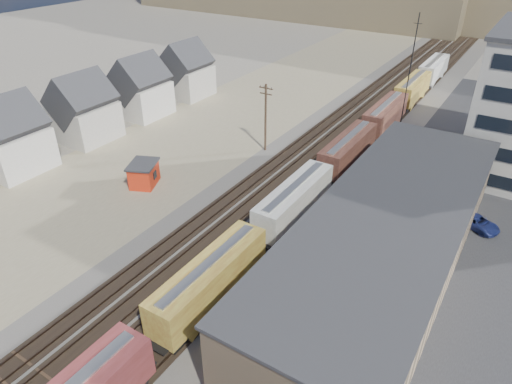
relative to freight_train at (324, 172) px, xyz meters
The scene contains 11 objects.
ballast_bed 15.29m from the freight_train, 104.63° to the left, with size 18.00×200.00×0.06m, color #4C4742.
dirt_yard 24.39m from the freight_train, 169.17° to the left, with size 24.00×180.00×0.03m, color #7E7156.
asphalt_lot 18.42m from the freight_train, ahead, with size 26.00×120.00×0.04m, color #232326.
rail_tracks 15.42m from the freight_train, 106.64° to the left, with size 11.40×200.00×0.24m.
freight_train is the anchor object (origin of this frame).
warehouse 15.33m from the freight_train, 43.05° to the right, with size 12.40×40.40×7.25m.
utility_pole_north 14.16m from the freight_train, 151.95° to the left, with size 2.20×0.32×10.00m.
radio_mast 25.45m from the freight_train, 84.88° to the left, with size 1.20×0.16×18.00m.
townhouse_row 39.25m from the freight_train, 164.55° to the right, with size 8.15×68.16×10.47m.
maintenance_shed 22.62m from the freight_train, 152.60° to the right, with size 4.64×5.12×3.06m.
parked_car_blue 17.84m from the freight_train, ahead, with size 2.32×5.02×1.40m, color navy.
Camera 1 is at (22.92, -10.28, 29.21)m, focal length 32.00 mm.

